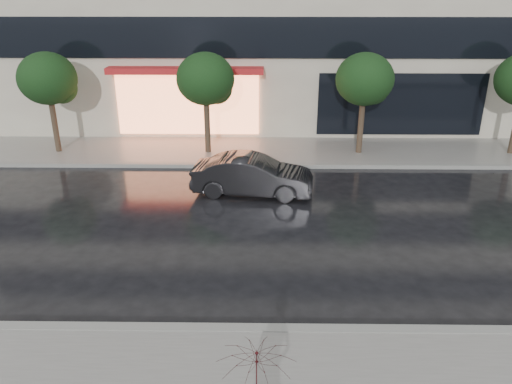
{
  "coord_description": "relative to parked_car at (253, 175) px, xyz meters",
  "views": [
    {
      "loc": [
        -0.83,
        -8.95,
        6.37
      ],
      "look_at": [
        -0.99,
        2.82,
        1.4
      ],
      "focal_mm": 35.0,
      "sensor_mm": 36.0,
      "label": 1
    }
  ],
  "objects": [
    {
      "name": "ground",
      "position": [
        1.15,
        -6.0,
        -0.64
      ],
      "size": [
        120.0,
        120.0,
        0.0
      ],
      "primitive_type": "plane",
      "color": "black",
      "rests_on": "ground"
    },
    {
      "name": "sidewalk_far",
      "position": [
        1.15,
        4.25,
        -0.58
      ],
      "size": [
        60.0,
        3.5,
        0.12
      ],
      "primitive_type": "cube",
      "color": "slate",
      "rests_on": "ground"
    },
    {
      "name": "curb_near",
      "position": [
        1.15,
        -7.0,
        -0.57
      ],
      "size": [
        60.0,
        0.25,
        0.14
      ],
      "primitive_type": "cube",
      "color": "gray",
      "rests_on": "ground"
    },
    {
      "name": "curb_far",
      "position": [
        1.15,
        2.5,
        -0.57
      ],
      "size": [
        60.0,
        0.25,
        0.14
      ],
      "primitive_type": "cube",
      "color": "gray",
      "rests_on": "ground"
    },
    {
      "name": "tree_far_west",
      "position": [
        -7.79,
        4.03,
        2.28
      ],
      "size": [
        2.2,
        2.2,
        3.99
      ],
      "color": "#33261C",
      "rests_on": "ground"
    },
    {
      "name": "tree_mid_west",
      "position": [
        -1.79,
        4.03,
        2.28
      ],
      "size": [
        2.2,
        2.2,
        3.99
      ],
      "color": "#33261C",
      "rests_on": "ground"
    },
    {
      "name": "tree_mid_east",
      "position": [
        4.21,
        4.03,
        2.28
      ],
      "size": [
        2.2,
        2.2,
        3.99
      ],
      "color": "#33261C",
      "rests_on": "ground"
    },
    {
      "name": "parked_car",
      "position": [
        0.0,
        0.0,
        0.0
      ],
      "size": [
        4.0,
        1.8,
        1.28
      ],
      "primitive_type": "imported",
      "rotation": [
        0.0,
        0.0,
        1.45
      ],
      "color": "black",
      "rests_on": "ground"
    }
  ]
}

